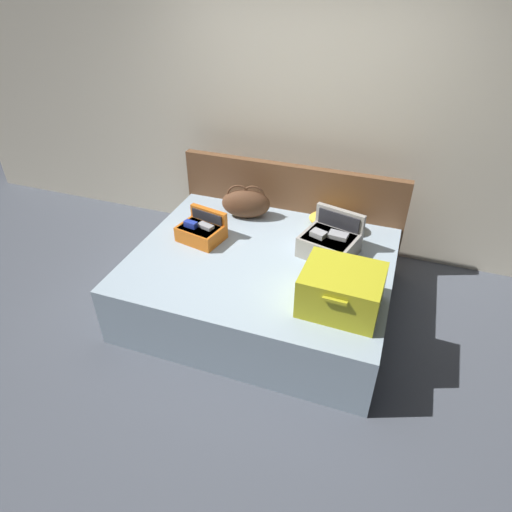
% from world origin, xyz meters
% --- Properties ---
extents(ground_plane, '(12.00, 12.00, 0.00)m').
position_xyz_m(ground_plane, '(0.00, 0.00, 0.00)').
color(ground_plane, '#4C515B').
extents(back_wall, '(8.00, 0.10, 2.60)m').
position_xyz_m(back_wall, '(0.00, 1.65, 1.30)').
color(back_wall, beige).
rests_on(back_wall, ground).
extents(bed, '(2.09, 1.66, 0.52)m').
position_xyz_m(bed, '(0.00, 0.40, 0.26)').
color(bed, '#99ADBC').
rests_on(bed, ground).
extents(headboard, '(2.13, 0.08, 0.97)m').
position_xyz_m(headboard, '(0.00, 1.27, 0.49)').
color(headboard, brown).
rests_on(headboard, ground).
extents(hard_case_large, '(0.55, 0.49, 0.31)m').
position_xyz_m(hard_case_large, '(0.71, 0.02, 0.68)').
color(hard_case_large, gold).
rests_on(hard_case_large, bed).
extents(hard_case_medium, '(0.50, 0.47, 0.34)m').
position_xyz_m(hard_case_medium, '(0.50, 0.65, 0.63)').
color(hard_case_medium, gray).
rests_on(hard_case_medium, bed).
extents(hard_case_small, '(0.41, 0.35, 0.24)m').
position_xyz_m(hard_case_small, '(-0.57, 0.49, 0.61)').
color(hard_case_small, '#D16619').
rests_on(hard_case_small, bed).
extents(duffel_bag, '(0.48, 0.31, 0.32)m').
position_xyz_m(duffel_bag, '(-0.35, 0.99, 0.66)').
color(duffel_bag, brown).
rests_on(duffel_bag, bed).
extents(pillow_near_headboard, '(0.52, 0.32, 0.15)m').
position_xyz_m(pillow_near_headboard, '(0.48, 1.05, 0.60)').
color(pillow_near_headboard, gold).
rests_on(pillow_near_headboard, bed).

